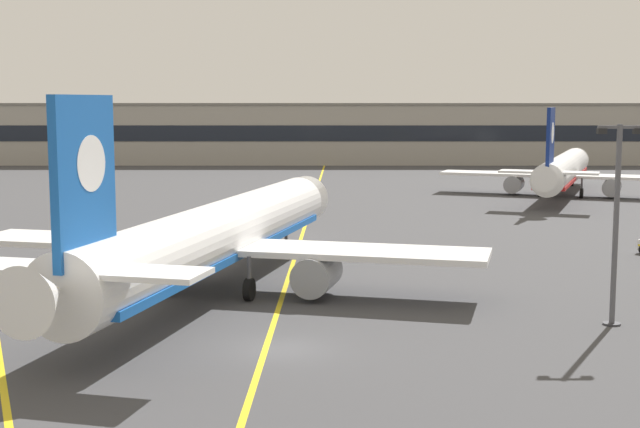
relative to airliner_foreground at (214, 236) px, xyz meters
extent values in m
plane|color=#3D3D3F|center=(4.45, -12.52, -3.37)|extent=(400.00, 400.00, 0.00)
cube|color=yellow|center=(4.45, 17.48, -3.37)|extent=(5.35, 179.94, 0.01)
cylinder|color=white|center=(0.04, 0.14, 0.13)|extent=(12.43, 35.85, 3.80)
cone|color=white|center=(4.72, 18.86, 0.13)|extent=(4.13, 3.40, 3.61)
cone|color=white|center=(-4.68, -18.68, 0.53)|extent=(3.44, 3.41, 2.85)
cube|color=blue|center=(0.04, 0.14, -0.91)|extent=(11.66, 33.03, 0.44)
cube|color=black|center=(4.26, 17.02, 0.80)|extent=(3.03, 1.76, 0.60)
cube|color=white|center=(0.18, 0.72, -0.72)|extent=(32.21, 12.43, 0.36)
cylinder|color=gray|center=(-6.08, 1.26, -1.94)|extent=(3.11, 4.05, 2.30)
cylinder|color=black|center=(-5.63, 3.05, -1.94)|extent=(1.94, 0.65, 1.95)
cylinder|color=gray|center=(5.95, -1.75, -1.94)|extent=(3.11, 4.05, 2.30)
cylinder|color=black|center=(6.40, 0.04, -1.94)|extent=(1.94, 0.65, 1.95)
cube|color=blue|center=(-3.80, -15.18, 4.68)|extent=(1.55, 4.75, 7.20)
cylinder|color=white|center=(-3.73, -14.89, 5.40)|extent=(1.01, 2.44, 2.40)
cube|color=white|center=(-3.95, -15.77, 0.99)|extent=(11.35, 5.39, 0.24)
cylinder|color=#4C4C51|center=(3.56, 14.21, -1.89)|extent=(0.24, 0.24, 1.60)
cylinder|color=black|center=(3.56, 14.21, -2.92)|extent=(0.61, 0.97, 0.90)
cylinder|color=#4C4C51|center=(-2.97, -1.17, -1.59)|extent=(0.24, 0.24, 1.60)
cylinder|color=black|center=(-2.97, -1.17, -2.72)|extent=(0.70, 1.36, 1.30)
cylinder|color=#4C4C51|center=(2.07, -2.43, -1.59)|extent=(0.24, 0.24, 1.60)
cylinder|color=black|center=(2.07, -2.43, -2.72)|extent=(0.70, 1.36, 1.30)
cylinder|color=white|center=(35.41, 54.33, -0.15)|extent=(15.01, 32.26, 3.50)
cone|color=white|center=(41.70, 70.96, -0.15)|extent=(3.96, 3.42, 3.33)
cone|color=white|center=(29.08, 37.62, 0.22)|extent=(3.37, 3.34, 2.63)
cube|color=red|center=(35.41, 54.33, -1.11)|extent=(14.00, 29.75, 0.41)
cube|color=black|center=(41.08, 69.32, 0.47)|extent=(2.81, 1.88, 0.55)
cube|color=white|center=(35.60, 54.85, -0.93)|extent=(29.14, 14.57, 0.33)
cylinder|color=gray|center=(29.93, 56.01, -2.05)|extent=(3.15, 3.85, 2.12)
cylinder|color=black|center=(30.54, 57.60, -2.05)|extent=(1.74, 0.79, 1.80)
cylinder|color=gray|center=(40.62, 51.97, -2.05)|extent=(3.15, 3.85, 2.12)
cylinder|color=black|center=(41.22, 53.56, -2.05)|extent=(1.74, 0.79, 1.80)
cube|color=navy|center=(30.26, 40.72, 4.05)|extent=(1.91, 4.27, 6.63)
cylinder|color=white|center=(30.35, 40.98, 4.71)|extent=(1.16, 2.21, 2.21)
cube|color=white|center=(30.06, 40.20, 0.64)|extent=(10.39, 6.00, 0.22)
cylinder|color=#4C4C51|center=(40.13, 66.82, -2.01)|extent=(0.22, 0.22, 1.47)
cylinder|color=black|center=(40.13, 66.82, -2.96)|extent=(0.64, 0.91, 0.83)
cylinder|color=#4C4C51|center=(32.51, 53.46, -1.73)|extent=(0.22, 0.22, 1.47)
cylinder|color=black|center=(32.51, 53.46, -2.77)|extent=(0.77, 1.25, 1.20)
cylinder|color=#4C4C51|center=(36.99, 51.76, -1.73)|extent=(0.22, 0.22, 1.47)
cylinder|color=black|center=(36.99, 51.76, -2.77)|extent=(0.77, 1.25, 1.20)
cylinder|color=#515156|center=(21.11, -7.98, 1.75)|extent=(0.28, 0.28, 10.25)
cylinder|color=#333338|center=(21.11, -7.98, -3.32)|extent=(0.90, 0.90, 0.10)
cube|color=#515156|center=(21.11, -7.98, 6.73)|extent=(2.20, 0.16, 0.16)
cube|color=black|center=(20.21, -7.98, 6.53)|extent=(0.44, 0.36, 0.28)
cube|color=black|center=(22.01, -7.98, 6.53)|extent=(0.44, 0.36, 0.28)
cylinder|color=black|center=(30.34, 13.27, -3.05)|extent=(0.47, 0.67, 0.64)
cube|color=#9E998E|center=(15.99, 111.17, 1.96)|extent=(148.66, 12.00, 10.66)
cube|color=black|center=(15.99, 105.12, 2.36)|extent=(142.71, 0.12, 2.80)
cube|color=slate|center=(15.99, 111.17, 7.49)|extent=(149.06, 12.40, 0.40)
camera|label=1|loc=(6.14, -52.46, 8.02)|focal=49.92mm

